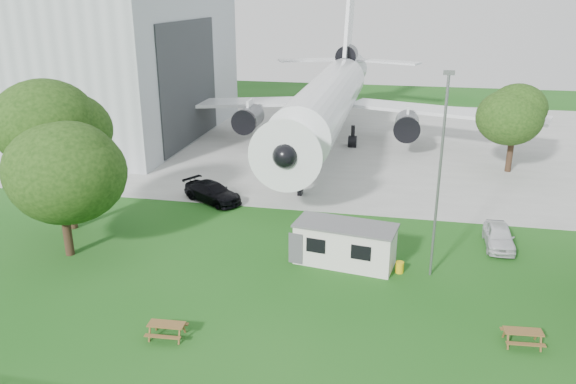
% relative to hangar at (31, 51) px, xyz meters
% --- Properties ---
extents(ground, '(160.00, 160.00, 0.00)m').
position_rel_hangar_xyz_m(ground, '(37.97, -36.00, -9.41)').
color(ground, '#2A6321').
extents(concrete_apron, '(120.00, 46.00, 0.03)m').
position_rel_hangar_xyz_m(concrete_apron, '(37.97, 2.00, -9.39)').
color(concrete_apron, '#B7B7B2').
rests_on(concrete_apron, ground).
extents(hangar, '(43.00, 31.00, 18.55)m').
position_rel_hangar_xyz_m(hangar, '(0.00, 0.00, 0.00)').
color(hangar, '#B2B7BC').
rests_on(hangar, ground).
extents(airliner, '(46.36, 47.73, 17.69)m').
position_rel_hangar_xyz_m(airliner, '(35.97, -0.14, -4.14)').
color(airliner, white).
rests_on(airliner, ground).
extents(site_cabin, '(6.92, 3.63, 2.62)m').
position_rel_hangar_xyz_m(site_cabin, '(40.97, -29.29, -8.09)').
color(site_cabin, silver).
rests_on(site_cabin, ground).
extents(picnic_west, '(1.88, 1.60, 0.76)m').
position_rel_hangar_xyz_m(picnic_west, '(33.28, -39.07, -9.41)').
color(picnic_west, brown).
rests_on(picnic_west, ground).
extents(picnic_east, '(1.91, 1.64, 0.76)m').
position_rel_hangar_xyz_m(picnic_east, '(50.25, -36.21, -9.41)').
color(picnic_east, brown).
rests_on(picnic_east, ground).
extents(lamp_mast, '(0.16, 0.16, 12.00)m').
position_rel_hangar_xyz_m(lamp_mast, '(46.17, -29.80, -3.41)').
color(lamp_mast, slate).
rests_on(lamp_mast, ground).
extents(tree_west_big, '(7.27, 7.27, 10.99)m').
position_rel_hangar_xyz_m(tree_west_big, '(21.23, -27.64, -2.07)').
color(tree_west_big, '#382619').
rests_on(tree_west_big, ground).
extents(tree_west_small, '(7.51, 7.51, 9.40)m').
position_rel_hangar_xyz_m(tree_west_small, '(23.41, -31.64, -3.77)').
color(tree_west_small, '#382619').
rests_on(tree_west_small, ground).
extents(tree_far_apron, '(6.48, 6.48, 8.76)m').
position_rel_hangar_xyz_m(tree_far_apron, '(54.05, -7.14, -3.90)').
color(tree_far_apron, '#382619').
rests_on(tree_far_apron, ground).
extents(car_ne_hatch, '(1.83, 4.44, 1.51)m').
position_rel_hangar_xyz_m(car_ne_hatch, '(50.72, -24.86, -8.65)').
color(car_ne_hatch, silver).
rests_on(car_ne_hatch, ground).
extents(car_apron_van, '(5.78, 4.58, 1.57)m').
position_rel_hangar_xyz_m(car_apron_van, '(29.30, -20.48, -8.62)').
color(car_apron_van, black).
rests_on(car_apron_van, ground).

